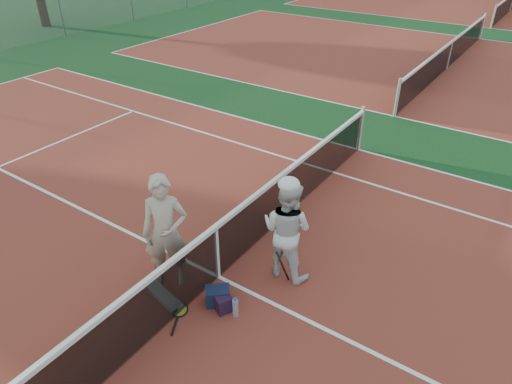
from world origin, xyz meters
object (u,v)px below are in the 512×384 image
water_bottle (235,308)px  sports_bag_purple (222,301)px  net_main (217,252)px  racket_red (160,256)px  racket_black_held (280,268)px  sports_bag_navy (218,296)px  racket_spare (180,310)px  player_b (287,230)px  player_a (166,232)px

water_bottle → sports_bag_purple: bearing=177.7°
sports_bag_purple → water_bottle: size_ratio=1.07×
net_main → racket_red: (-0.86, -0.38, -0.21)m
racket_black_held → sports_bag_purple: size_ratio=1.79×
sports_bag_navy → net_main: bearing=128.1°
racket_spare → racket_red: bearing=30.8°
racket_red → racket_spare: size_ratio=0.99×
racket_black_held → sports_bag_purple: bearing=15.2°
player_b → racket_black_held: bearing=99.2°
racket_spare → player_b: bearing=-55.9°
racket_red → water_bottle: 1.59m
racket_spare → sports_bag_purple: bearing=-78.1°
player_a → player_b: size_ratio=1.11×
racket_black_held → water_bottle: bearing=29.8°
net_main → water_bottle: 0.94m
player_b → water_bottle: bearing=84.1°
racket_spare → water_bottle: bearing=-90.5°
net_main → player_a: bearing=-140.7°
racket_red → sports_bag_purple: size_ratio=1.84×
player_b → racket_black_held: player_b is taller
player_a → racket_spare: size_ratio=3.13×
racket_red → racket_spare: bearing=-82.3°
player_b → sports_bag_navy: player_b is taller
sports_bag_navy → sports_bag_purple: 0.11m
water_bottle → player_a: bearing=178.6°
net_main → sports_bag_navy: 0.68m
sports_bag_purple → racket_red: bearing=175.3°
racket_black_held → sports_bag_navy: (-0.51, -0.89, -0.15)m
player_b → water_bottle: player_b is taller
racket_red → sports_bag_purple: racket_red is taller
net_main → water_bottle: bearing=-34.9°
sports_bag_purple → net_main: bearing=132.9°
player_b → water_bottle: size_ratio=5.63×
racket_red → racket_spare: 1.02m
player_b → sports_bag_purple: (-0.36, -1.20, -0.71)m
player_a → racket_spare: (0.56, -0.42, -0.92)m
racket_spare → sports_bag_navy: sports_bag_navy is taller
racket_black_held → racket_spare: size_ratio=0.96×
racket_red → water_bottle: racket_red is taller
racket_red → sports_bag_purple: bearing=-56.2°
racket_red → player_a: bearing=-68.3°
net_main → racket_black_held: 1.00m
player_b → racket_red: (-1.68, -1.09, -0.55)m
racket_red → sports_bag_purple: (1.31, -0.11, -0.17)m
net_main → sports_bag_navy: net_main is taller
sports_bag_navy → sports_bag_purple: size_ratio=1.10×
net_main → water_bottle: net_main is taller
racket_spare → water_bottle: water_bottle is taller
player_b → racket_spare: size_ratio=2.81×
racket_spare → sports_bag_navy: (0.36, 0.44, 0.12)m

